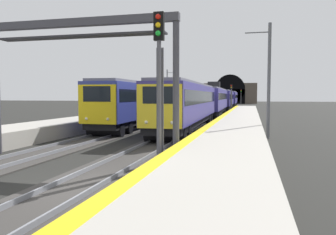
% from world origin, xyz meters
% --- Properties ---
extents(ground_plane, '(320.00, 320.00, 0.00)m').
position_xyz_m(ground_plane, '(0.00, 0.00, 0.00)').
color(ground_plane, black).
extents(platform_right, '(112.00, 3.62, 0.95)m').
position_xyz_m(platform_right, '(0.00, -4.09, 0.47)').
color(platform_right, '#ADA89E').
rests_on(platform_right, ground_plane).
extents(platform_right_edge_strip, '(112.00, 0.50, 0.01)m').
position_xyz_m(platform_right_edge_strip, '(0.00, -2.53, 0.95)').
color(platform_right_edge_strip, yellow).
rests_on(platform_right_edge_strip, platform_right).
extents(track_main_line, '(160.00, 2.79, 0.21)m').
position_xyz_m(track_main_line, '(0.00, 0.00, 0.04)').
color(track_main_line, '#383533').
rests_on(track_main_line, ground_plane).
extents(train_main_approaching, '(78.62, 3.09, 4.82)m').
position_xyz_m(train_main_approaching, '(47.74, -0.00, 2.25)').
color(train_main_approaching, navy).
rests_on(train_main_approaching, ground_plane).
extents(train_adjacent_platform, '(40.48, 3.18, 4.04)m').
position_xyz_m(train_adjacent_platform, '(31.07, 4.84, 2.31)').
color(train_adjacent_platform, navy).
rests_on(train_adjacent_platform, ground_plane).
extents(railway_signal_near, '(0.39, 0.38, 5.99)m').
position_xyz_m(railway_signal_near, '(2.95, -1.82, 3.58)').
color(railway_signal_near, '#4C4C54').
rests_on(railway_signal_near, ground_plane).
extents(railway_signal_mid, '(0.39, 0.38, 4.75)m').
position_xyz_m(railway_signal_mid, '(48.13, -1.82, 2.80)').
color(railway_signal_mid, '#4C4C54').
rests_on(railway_signal_mid, ground_plane).
extents(railway_signal_far, '(0.39, 0.38, 4.84)m').
position_xyz_m(railway_signal_far, '(99.10, -1.82, 2.95)').
color(railway_signal_far, '#38383D').
rests_on(railway_signal_far, ground_plane).
extents(overhead_signal_gantry, '(0.70, 9.28, 6.36)m').
position_xyz_m(overhead_signal_gantry, '(4.67, 2.42, 4.91)').
color(overhead_signal_gantry, '#3F3F47').
rests_on(overhead_signal_gantry, ground_plane).
extents(tunnel_portal, '(2.70, 18.64, 10.44)m').
position_xyz_m(tunnel_portal, '(112.91, 2.42, 3.68)').
color(tunnel_portal, '#51473D').
rests_on(tunnel_portal, ground_plane).
extents(catenary_mast_near, '(0.22, 1.72, 7.70)m').
position_xyz_m(catenary_mast_near, '(14.24, -6.28, 3.94)').
color(catenary_mast_near, '#595B60').
rests_on(catenary_mast_near, ground_plane).
extents(catenary_mast_far, '(0.22, 2.00, 8.00)m').
position_xyz_m(catenary_mast_far, '(55.41, 11.11, 4.10)').
color(catenary_mast_far, '#595B60').
rests_on(catenary_mast_far, ground_plane).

